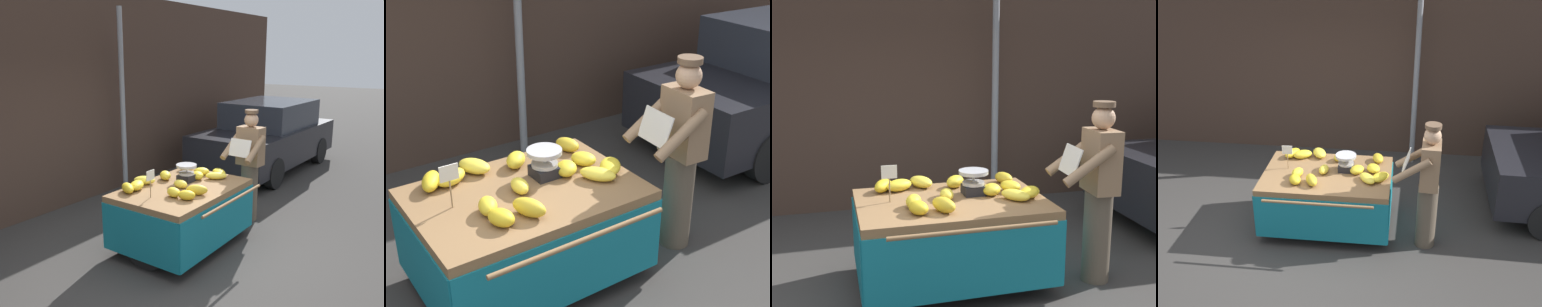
# 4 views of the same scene
# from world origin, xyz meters

# --- Properties ---
(back_wall) EXTENTS (16.00, 0.24, 3.59)m
(back_wall) POSITION_xyz_m (0.00, 3.11, 1.79)
(back_wall) COLOR #473328
(back_wall) RESTS_ON ground
(street_pole) EXTENTS (0.09, 0.09, 3.30)m
(street_pole) POSITION_xyz_m (1.45, 2.64, 1.65)
(street_pole) COLOR gray
(street_pole) RESTS_ON ground
(banana_cart) EXTENTS (1.74, 1.39, 0.82)m
(banana_cart) POSITION_xyz_m (0.29, 0.49, 0.61)
(banana_cart) COLOR olive
(banana_cart) RESTS_ON ground
(weighing_scale) EXTENTS (0.28, 0.28, 0.24)m
(weighing_scale) POSITION_xyz_m (0.53, 0.59, 0.94)
(weighing_scale) COLOR black
(weighing_scale) RESTS_ON banana_cart
(price_sign) EXTENTS (0.14, 0.01, 0.34)m
(price_sign) POSITION_xyz_m (-0.26, 0.56, 1.07)
(price_sign) COLOR #997A51
(price_sign) RESTS_ON banana_cart
(banana_bunch_0) EXTENTS (0.23, 0.30, 0.13)m
(banana_bunch_0) POSITION_xyz_m (0.14, 0.16, 0.89)
(banana_bunch_0) COLOR gold
(banana_bunch_0) RESTS_ON banana_cart
(banana_bunch_1) EXTENTS (0.29, 0.33, 0.10)m
(banana_bunch_1) POSITION_xyz_m (0.85, 0.31, 0.87)
(banana_bunch_1) COLOR yellow
(banana_bunch_1) RESTS_ON banana_cart
(banana_bunch_2) EXTENTS (0.26, 0.27, 0.11)m
(banana_bunch_2) POSITION_xyz_m (0.69, 0.52, 0.88)
(banana_bunch_2) COLOR yellow
(banana_bunch_2) RESTS_ON banana_cart
(banana_bunch_3) EXTENTS (0.32, 0.27, 0.11)m
(banana_bunch_3) POSITION_xyz_m (-0.13, 0.90, 0.88)
(banana_bunch_3) COLOR yellow
(banana_bunch_3) RESTS_ON banana_cart
(banana_bunch_4) EXTENTS (0.14, 0.22, 0.11)m
(banana_bunch_4) POSITION_xyz_m (0.25, 0.48, 0.88)
(banana_bunch_4) COLOR yellow
(banana_bunch_4) RESTS_ON banana_cart
(banana_bunch_5) EXTENTS (0.20, 0.27, 0.11)m
(banana_bunch_5) POSITION_xyz_m (0.95, 0.90, 0.88)
(banana_bunch_5) COLOR gold
(banana_bunch_5) RESTS_ON banana_cart
(banana_bunch_6) EXTENTS (0.19, 0.24, 0.12)m
(banana_bunch_6) POSITION_xyz_m (-0.08, 0.34, 0.88)
(banana_bunch_6) COLOR yellow
(banana_bunch_6) RESTS_ON banana_cart
(banana_bunch_7) EXTENTS (0.21, 0.25, 0.12)m
(banana_bunch_7) POSITION_xyz_m (-0.07, 0.16, 0.88)
(banana_bunch_7) COLOR gold
(banana_bunch_7) RESTS_ON banana_cart
(banana_bunch_8) EXTENTS (0.28, 0.33, 0.11)m
(banana_bunch_8) POSITION_xyz_m (0.10, 0.97, 0.88)
(banana_bunch_8) COLOR yellow
(banana_bunch_8) RESTS_ON banana_cart
(banana_bunch_9) EXTENTS (0.31, 0.33, 0.10)m
(banana_bunch_9) POSITION_xyz_m (1.01, 0.37, 0.87)
(banana_bunch_9) COLOR yellow
(banana_bunch_9) RESTS_ON banana_cart
(banana_bunch_10) EXTENTS (0.24, 0.27, 0.11)m
(banana_bunch_10) POSITION_xyz_m (0.91, 0.59, 0.88)
(banana_bunch_10) COLOR yellow
(banana_bunch_10) RESTS_ON banana_cart
(banana_bunch_11) EXTENTS (0.25, 0.31, 0.12)m
(banana_bunch_11) POSITION_xyz_m (-0.28, 0.92, 0.88)
(banana_bunch_11) COLOR gold
(banana_bunch_11) RESTS_ON banana_cart
(banana_bunch_12) EXTENTS (0.27, 0.28, 0.12)m
(banana_bunch_12) POSITION_xyz_m (0.43, 0.88, 0.88)
(banana_bunch_12) COLOR yellow
(banana_bunch_12) RESTS_ON banana_cart
(vendor_person) EXTENTS (0.60, 0.54, 1.71)m
(vendor_person) POSITION_xyz_m (1.62, 0.20, 0.87)
(vendor_person) COLOR brown
(vendor_person) RESTS_ON ground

